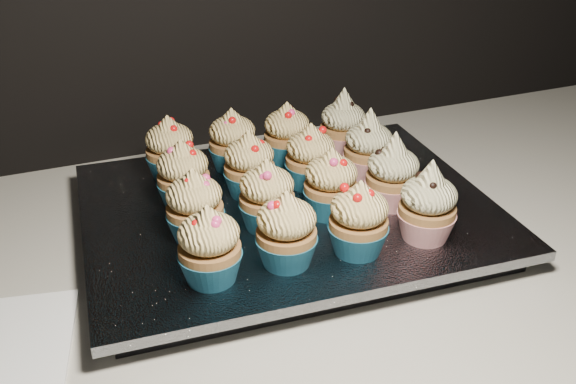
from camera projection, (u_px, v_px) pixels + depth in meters
The scene contains 19 objects.
worktop at pixel (248, 261), 0.76m from camera, with size 2.44×0.64×0.04m, color beige.
baking_tray at pixel (288, 220), 0.78m from camera, with size 0.44×0.34×0.02m, color black.
foil_lining at pixel (288, 208), 0.77m from camera, with size 0.48×0.37×0.01m, color silver.
cupcake_0 at pixel (210, 247), 0.62m from camera, with size 0.06×0.06×0.08m.
cupcake_1 at pixel (286, 231), 0.64m from camera, with size 0.06×0.06×0.08m.
cupcake_2 at pixel (359, 220), 0.66m from camera, with size 0.06×0.06×0.08m.
cupcake_3 at pixel (428, 205), 0.68m from camera, with size 0.06×0.06×0.10m.
cupcake_4 at pixel (195, 207), 0.69m from camera, with size 0.06×0.06×0.08m.
cupcake_5 at pixel (267, 197), 0.71m from camera, with size 0.06×0.06×0.08m.
cupcake_6 at pixel (331, 185), 0.73m from camera, with size 0.06×0.06×0.08m.
cupcake_7 at pixel (392, 175), 0.75m from camera, with size 0.06×0.06×0.10m.
cupcake_8 at pixel (183, 176), 0.75m from camera, with size 0.06×0.06×0.08m.
cupcake_9 at pixel (249, 166), 0.77m from camera, with size 0.06×0.06×0.08m.
cupcake_10 at pixel (310, 158), 0.79m from camera, with size 0.06×0.06×0.08m.
cupcake_11 at pixel (368, 148), 0.81m from camera, with size 0.06×0.06×0.10m.
cupcake_12 at pixel (170, 149), 0.81m from camera, with size 0.06×0.06×0.08m.
cupcake_13 at pixel (233, 142), 0.84m from camera, with size 0.06×0.06×0.08m.
cupcake_14 at pixel (287, 135), 0.86m from camera, with size 0.06×0.06×0.08m.
cupcake_15 at pixel (343, 126), 0.88m from camera, with size 0.06×0.06×0.10m.
Camera 1 is at (-0.19, 1.10, 1.31)m, focal length 40.00 mm.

